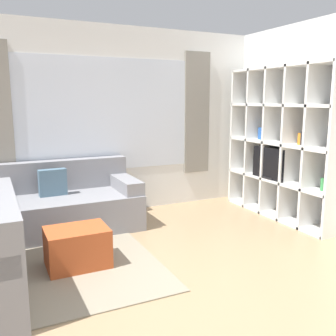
{
  "coord_description": "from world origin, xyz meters",
  "views": [
    {
      "loc": [
        -1.54,
        -2.48,
        1.66
      ],
      "look_at": [
        0.37,
        1.52,
        0.85
      ],
      "focal_mm": 40.0,
      "sensor_mm": 36.0,
      "label": 1
    }
  ],
  "objects": [
    {
      "name": "ground_plane",
      "position": [
        0.0,
        0.0,
        0.0
      ],
      "size": [
        16.0,
        16.0,
        0.0
      ],
      "primitive_type": "plane",
      "color": "#9E7F5B"
    },
    {
      "name": "wall_back",
      "position": [
        0.0,
        2.8,
        1.36
      ],
      "size": [
        5.94,
        0.11,
        2.7
      ],
      "color": "white",
      "rests_on": "ground_plane"
    },
    {
      "name": "area_rug",
      "position": [
        -1.08,
        1.34,
        0.01
      ],
      "size": [
        2.06,
        2.33,
        0.01
      ],
      "primitive_type": "cube",
      "color": "gray",
      "rests_on": "ground_plane"
    },
    {
      "name": "shelving_unit",
      "position": [
        2.2,
        1.55,
        1.05
      ],
      "size": [
        0.41,
        1.96,
        2.12
      ],
      "color": "#515660",
      "rests_on": "ground_plane"
    },
    {
      "name": "wall_right",
      "position": [
        2.41,
        1.39,
        1.35
      ],
      "size": [
        0.07,
        3.97,
        2.7
      ],
      "primitive_type": "cube",
      "color": "white",
      "rests_on": "ground_plane"
    },
    {
      "name": "ottoman",
      "position": [
        -0.83,
        1.12,
        0.2
      ],
      "size": [
        0.61,
        0.46,
        0.4
      ],
      "color": "#B74C23",
      "rests_on": "ground_plane"
    },
    {
      "name": "couch_main",
      "position": [
        -0.72,
        2.3,
        0.31
      ],
      "size": [
        1.81,
        0.93,
        0.86
      ],
      "color": "gray",
      "rests_on": "ground_plane"
    }
  ]
}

